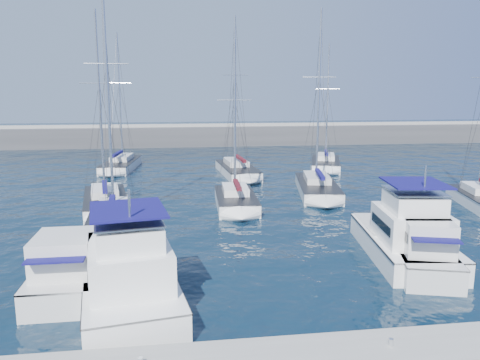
{
  "coord_description": "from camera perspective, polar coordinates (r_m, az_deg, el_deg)",
  "views": [
    {
      "loc": [
        -6.75,
        -24.12,
        8.77
      ],
      "look_at": [
        -2.68,
        5.64,
        3.0
      ],
      "focal_mm": 35.0,
      "sensor_mm": 36.0,
      "label": 1
    }
  ],
  "objects": [
    {
      "name": "breakwater",
      "position": [
        76.8,
        -2.73,
        5.09
      ],
      "size": [
        160.0,
        6.0,
        4.45
      ],
      "color": "#424244",
      "rests_on": "ground"
    },
    {
      "name": "sailboat_mid_a",
      "position": [
        36.74,
        -16.09,
        -2.54
      ],
      "size": [
        4.37,
        9.01,
        14.86
      ],
      "rotation": [
        0.0,
        0.0,
        0.16
      ],
      "color": "white",
      "rests_on": "ground"
    },
    {
      "name": "sailboat_mid_b",
      "position": [
        31.54,
        -15.16,
        -4.63
      ],
      "size": [
        3.64,
        8.5,
        16.74
      ],
      "rotation": [
        0.0,
        0.0,
        0.07
      ],
      "color": "silver",
      "rests_on": "ground"
    },
    {
      "name": "sailboat_back_b",
      "position": [
        49.48,
        -0.36,
        1.28
      ],
      "size": [
        3.85,
        10.0,
        16.63
      ],
      "rotation": [
        0.0,
        0.0,
        0.07
      ],
      "color": "silver",
      "rests_on": "ground"
    },
    {
      "name": "sailboat_mid_c",
      "position": [
        35.82,
        -0.52,
        -2.46
      ],
      "size": [
        3.25,
        7.43,
        12.8
      ],
      "rotation": [
        0.0,
        0.0,
        -0.04
      ],
      "color": "white",
      "rests_on": "ground"
    },
    {
      "name": "dock_cleat_centre",
      "position": [
        16.8,
        17.93,
        -18.29
      ],
      "size": [
        0.16,
        0.16,
        0.25
      ],
      "primitive_type": "cylinder",
      "color": "silver",
      "rests_on": "dock"
    },
    {
      "name": "motor_yacht_port_inner",
      "position": [
        20.35,
        -13.33,
        -11.47
      ],
      "size": [
        5.13,
        9.47,
        4.69
      ],
      "rotation": [
        0.0,
        0.0,
        0.16
      ],
      "color": "white",
      "rests_on": "ground"
    },
    {
      "name": "sailboat_back_c",
      "position": [
        54.58,
        10.37,
        1.99
      ],
      "size": [
        5.49,
        9.22,
        14.29
      ],
      "rotation": [
        0.0,
        0.0,
        -0.3
      ],
      "color": "white",
      "rests_on": "ground"
    },
    {
      "name": "motor_yacht_stbd_inner",
      "position": [
        26.29,
        19.53,
        -6.66
      ],
      "size": [
        4.86,
        8.99,
        4.69
      ],
      "rotation": [
        0.0,
        0.0,
        -0.14
      ],
      "color": "white",
      "rests_on": "ground"
    },
    {
      "name": "dock",
      "position": [
        17.01,
        17.84,
        -19.55
      ],
      "size": [
        40.0,
        2.2,
        0.6
      ],
      "primitive_type": "cube",
      "color": "gray",
      "rests_on": "ground"
    },
    {
      "name": "motor_yacht_port_outer",
      "position": [
        22.08,
        -20.14,
        -10.58
      ],
      "size": [
        2.89,
        5.84,
        3.2
      ],
      "rotation": [
        0.0,
        0.0,
        0.0
      ],
      "color": "silver",
      "rests_on": "ground"
    },
    {
      "name": "ground",
      "position": [
        26.53,
        7.48,
        -8.52
      ],
      "size": [
        220.0,
        220.0,
        0.0
      ],
      "primitive_type": "plane",
      "color": "black",
      "rests_on": "ground"
    },
    {
      "name": "sailboat_mid_d",
      "position": [
        41.11,
        9.39,
        -0.86
      ],
      "size": [
        4.88,
        10.17,
        15.84
      ],
      "rotation": [
        0.0,
        0.0,
        -0.18
      ],
      "color": "silver",
      "rests_on": "ground"
    },
    {
      "name": "motor_yacht_stbd_outer",
      "position": [
        25.05,
        21.24,
        -8.09
      ],
      "size": [
        4.36,
        7.17,
        3.2
      ],
      "rotation": [
        0.0,
        0.0,
        -0.28
      ],
      "color": "silver",
      "rests_on": "ground"
    },
    {
      "name": "sailboat_back_a",
      "position": [
        54.64,
        -14.29,
        1.85
      ],
      "size": [
        4.0,
        9.62,
        15.37
      ],
      "rotation": [
        0.0,
        0.0,
        -0.1
      ],
      "color": "silver",
      "rests_on": "ground"
    }
  ]
}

